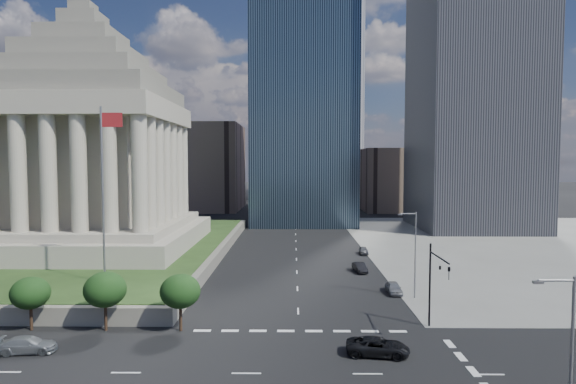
{
  "coord_description": "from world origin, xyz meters",
  "views": [
    {
      "loc": [
        -0.52,
        -29.77,
        15.68
      ],
      "look_at": [
        -1.07,
        20.13,
        12.58
      ],
      "focal_mm": 30.0,
      "sensor_mm": 36.0,
      "label": 1
    }
  ],
  "objects_px": {
    "street_lamp_south": "(568,361)",
    "suv_grey": "(28,345)",
    "flagpole": "(104,185)",
    "parked_sedan_mid": "(360,267)",
    "parked_sedan_far": "(364,251)",
    "war_memorial": "(86,127)",
    "parked_sedan_near": "(394,288)",
    "traffic_signal_ne": "(436,277)",
    "pickup_truck": "(378,347)",
    "street_lamp_north": "(414,250)"
  },
  "relations": [
    {
      "from": "traffic_signal_ne",
      "to": "street_lamp_north",
      "type": "height_order",
      "value": "street_lamp_north"
    },
    {
      "from": "suv_grey",
      "to": "flagpole",
      "type": "bearing_deg",
      "value": -8.55
    },
    {
      "from": "pickup_truck",
      "to": "traffic_signal_ne",
      "type": "bearing_deg",
      "value": -42.32
    },
    {
      "from": "street_lamp_south",
      "to": "parked_sedan_far",
      "type": "bearing_deg",
      "value": 91.82
    },
    {
      "from": "street_lamp_north",
      "to": "traffic_signal_ne",
      "type": "bearing_deg",
      "value": -94.19
    },
    {
      "from": "flagpole",
      "to": "street_lamp_south",
      "type": "height_order",
      "value": "flagpole"
    },
    {
      "from": "parked_sedan_mid",
      "to": "parked_sedan_far",
      "type": "relative_size",
      "value": 1.1
    },
    {
      "from": "pickup_truck",
      "to": "parked_sedan_far",
      "type": "distance_m",
      "value": 43.39
    },
    {
      "from": "flagpole",
      "to": "street_lamp_south",
      "type": "bearing_deg",
      "value": -40.47
    },
    {
      "from": "suv_grey",
      "to": "parked_sedan_far",
      "type": "distance_m",
      "value": 54.67
    },
    {
      "from": "street_lamp_south",
      "to": "parked_sedan_near",
      "type": "height_order",
      "value": "street_lamp_south"
    },
    {
      "from": "war_memorial",
      "to": "parked_sedan_near",
      "type": "distance_m",
      "value": 54.22
    },
    {
      "from": "parked_sedan_mid",
      "to": "parked_sedan_far",
      "type": "bearing_deg",
      "value": 71.51
    },
    {
      "from": "street_lamp_north",
      "to": "parked_sedan_mid",
      "type": "height_order",
      "value": "street_lamp_north"
    },
    {
      "from": "traffic_signal_ne",
      "to": "parked_sedan_mid",
      "type": "relative_size",
      "value": 2.0
    },
    {
      "from": "street_lamp_north",
      "to": "parked_sedan_mid",
      "type": "distance_m",
      "value": 14.75
    },
    {
      "from": "flagpole",
      "to": "suv_grey",
      "type": "bearing_deg",
      "value": -92.1
    },
    {
      "from": "traffic_signal_ne",
      "to": "street_lamp_north",
      "type": "distance_m",
      "value": 11.34
    },
    {
      "from": "traffic_signal_ne",
      "to": "pickup_truck",
      "type": "relative_size",
      "value": 1.56
    },
    {
      "from": "war_memorial",
      "to": "street_lamp_north",
      "type": "distance_m",
      "value": 54.92
    },
    {
      "from": "suv_grey",
      "to": "parked_sedan_mid",
      "type": "height_order",
      "value": "suv_grey"
    },
    {
      "from": "traffic_signal_ne",
      "to": "parked_sedan_near",
      "type": "xyz_separation_m",
      "value": [
        -1.0,
        13.31,
        -4.56
      ]
    },
    {
      "from": "parked_sedan_far",
      "to": "flagpole",
      "type": "bearing_deg",
      "value": -136.92
    },
    {
      "from": "traffic_signal_ne",
      "to": "suv_grey",
      "type": "distance_m",
      "value": 35.54
    },
    {
      "from": "street_lamp_south",
      "to": "pickup_truck",
      "type": "bearing_deg",
      "value": 115.65
    },
    {
      "from": "traffic_signal_ne",
      "to": "street_lamp_south",
      "type": "bearing_deg",
      "value": -87.59
    },
    {
      "from": "war_memorial",
      "to": "parked_sedan_mid",
      "type": "xyz_separation_m",
      "value": [
        43.0,
        -9.82,
        -20.74
      ]
    },
    {
      "from": "parked_sedan_far",
      "to": "suv_grey",
      "type": "bearing_deg",
      "value": -124.85
    },
    {
      "from": "pickup_truck",
      "to": "parked_sedan_mid",
      "type": "relative_size",
      "value": 1.28
    },
    {
      "from": "war_memorial",
      "to": "parked_sedan_far",
      "type": "distance_m",
      "value": 50.15
    },
    {
      "from": "parked_sedan_near",
      "to": "parked_sedan_far",
      "type": "relative_size",
      "value": 1.11
    },
    {
      "from": "suv_grey",
      "to": "parked_sedan_near",
      "type": "xyz_separation_m",
      "value": [
        33.89,
        18.31,
        0.02
      ]
    },
    {
      "from": "traffic_signal_ne",
      "to": "pickup_truck",
      "type": "xyz_separation_m",
      "value": [
        -6.14,
        -5.19,
        -4.54
      ]
    },
    {
      "from": "traffic_signal_ne",
      "to": "parked_sedan_mid",
      "type": "height_order",
      "value": "traffic_signal_ne"
    },
    {
      "from": "parked_sedan_mid",
      "to": "pickup_truck",
      "type": "bearing_deg",
      "value": -103.01
    },
    {
      "from": "flagpole",
      "to": "war_memorial",
      "type": "bearing_deg",
      "value": 116.89
    },
    {
      "from": "street_lamp_south",
      "to": "pickup_truck",
      "type": "height_order",
      "value": "street_lamp_south"
    },
    {
      "from": "flagpole",
      "to": "traffic_signal_ne",
      "type": "height_order",
      "value": "flagpole"
    },
    {
      "from": "traffic_signal_ne",
      "to": "street_lamp_north",
      "type": "xyz_separation_m",
      "value": [
        0.83,
        11.3,
        0.41
      ]
    },
    {
      "from": "parked_sedan_mid",
      "to": "street_lamp_south",
      "type": "bearing_deg",
      "value": -92.34
    },
    {
      "from": "street_lamp_south",
      "to": "suv_grey",
      "type": "xyz_separation_m",
      "value": [
        -35.72,
        14.69,
        -5.0
      ]
    },
    {
      "from": "pickup_truck",
      "to": "suv_grey",
      "type": "distance_m",
      "value": 28.75
    },
    {
      "from": "traffic_signal_ne",
      "to": "flagpole",
      "type": "bearing_deg",
      "value": 163.29
    },
    {
      "from": "street_lamp_north",
      "to": "parked_sedan_far",
      "type": "bearing_deg",
      "value": 93.93
    },
    {
      "from": "flagpole",
      "to": "parked_sedan_mid",
      "type": "relative_size",
      "value": 5.0
    },
    {
      "from": "pickup_truck",
      "to": "suv_grey",
      "type": "xyz_separation_m",
      "value": [
        -28.75,
        0.19,
        -0.05
      ]
    },
    {
      "from": "flagpole",
      "to": "street_lamp_south",
      "type": "xyz_separation_m",
      "value": [
        35.16,
        -30.0,
        -7.45
      ]
    },
    {
      "from": "street_lamp_south",
      "to": "parked_sedan_near",
      "type": "bearing_deg",
      "value": 93.17
    },
    {
      "from": "war_memorial",
      "to": "suv_grey",
      "type": "height_order",
      "value": "war_memorial"
    },
    {
      "from": "street_lamp_north",
      "to": "parked_sedan_near",
      "type": "xyz_separation_m",
      "value": [
        -1.83,
        2.0,
        -4.98
      ]
    }
  ]
}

